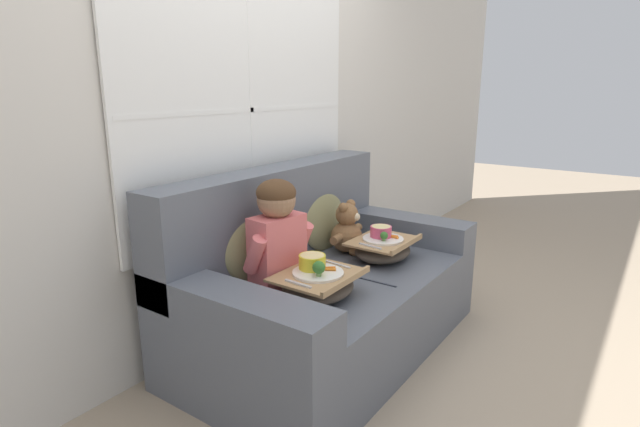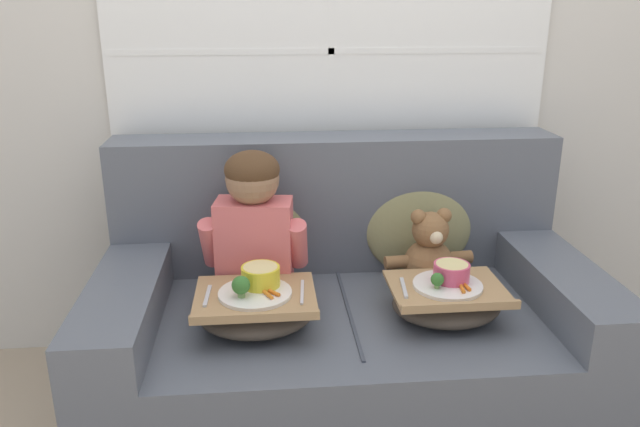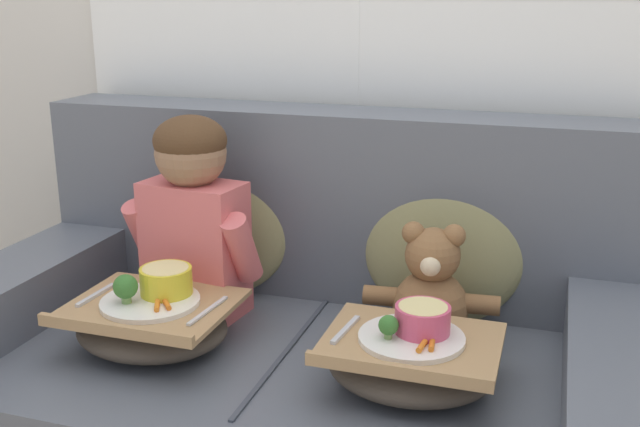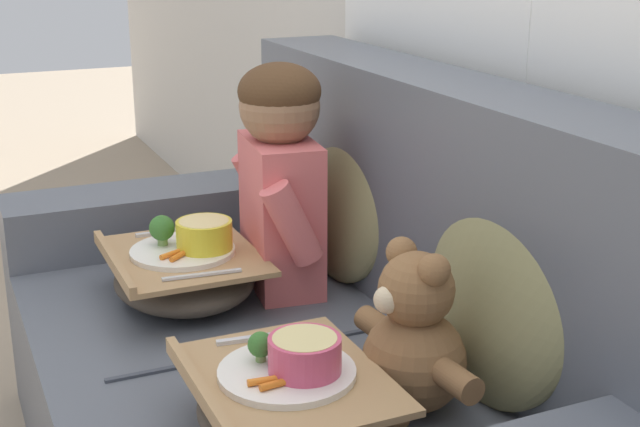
% 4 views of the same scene
% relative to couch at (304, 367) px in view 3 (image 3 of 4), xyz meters
% --- Properties ---
extents(couch, '(1.70, 0.97, 0.95)m').
position_rel_couch_xyz_m(couch, '(0.00, 0.00, 0.00)').
color(couch, '#565B66').
rests_on(couch, ground_plane).
extents(throw_pillow_behind_child, '(0.42, 0.20, 0.44)m').
position_rel_couch_xyz_m(throw_pillow_behind_child, '(-0.32, 0.22, 0.30)').
color(throw_pillow_behind_child, '#898456').
rests_on(throw_pillow_behind_child, couch).
extents(throw_pillow_behind_teddy, '(0.44, 0.21, 0.45)m').
position_rel_couch_xyz_m(throw_pillow_behind_teddy, '(0.32, 0.22, 0.30)').
color(throw_pillow_behind_teddy, '#898456').
rests_on(throw_pillow_behind_teddy, couch).
extents(child_figure, '(0.39, 0.20, 0.53)m').
position_rel_couch_xyz_m(child_figure, '(-0.32, 0.03, 0.39)').
color(child_figure, '#DB6666').
rests_on(child_figure, couch).
extents(teddy_bear, '(0.33, 0.23, 0.31)m').
position_rel_couch_xyz_m(teddy_bear, '(0.32, 0.03, 0.23)').
color(teddy_bear, brown).
rests_on(teddy_bear, couch).
extents(lap_tray_child, '(0.39, 0.33, 0.20)m').
position_rel_couch_xyz_m(lap_tray_child, '(-0.31, -0.20, 0.17)').
color(lap_tray_child, '#473D33').
rests_on(lap_tray_child, child_figure).
extents(lap_tray_teddy, '(0.38, 0.31, 0.19)m').
position_rel_couch_xyz_m(lap_tray_teddy, '(0.32, -0.20, 0.17)').
color(lap_tray_teddy, '#473D33').
rests_on(lap_tray_teddy, teddy_bear).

